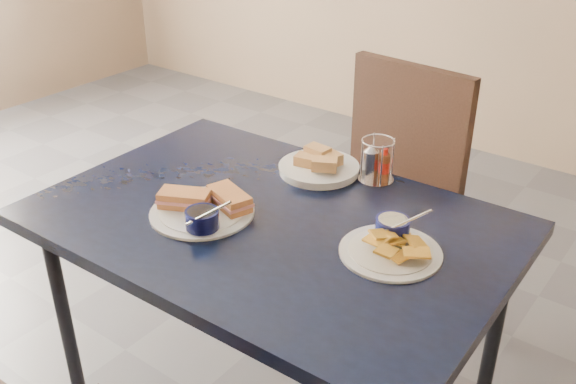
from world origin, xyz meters
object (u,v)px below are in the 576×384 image
Objects in this scene: dining_table at (271,236)px; sandwich_plate at (204,207)px; chair_far at (386,186)px; condiment_caddy at (376,163)px; plantain_plate at (392,242)px; bread_basket at (319,166)px.

sandwich_plate reaches higher than dining_table.
dining_table is 0.67m from chair_far.
dining_table is 0.40m from condiment_caddy.
condiment_caddy reaches higher than plantain_plate.
bread_basket is (-0.05, 0.31, 0.08)m from dining_table.
sandwich_plate is (-0.16, -0.76, 0.20)m from chair_far.
chair_far reaches higher than condiment_caddy.
bread_basket is 1.82× the size of condiment_caddy.
condiment_caddy reaches higher than sandwich_plate.
chair_far is at bearing 89.67° from dining_table.
plantain_plate is at bearing -53.59° from condiment_caddy.
bread_basket reaches higher than dining_table.
dining_table is at bearing -90.33° from chair_far.
condiment_caddy reaches higher than bread_basket.
dining_table is at bearing -107.45° from condiment_caddy.
chair_far is 0.41m from bread_basket.
bread_basket is 0.18m from condiment_caddy.
plantain_plate is at bearing -32.34° from bread_basket.
chair_far is 7.32× the size of condiment_caddy.
sandwich_plate is at bearing -146.84° from dining_table.
chair_far is at bearing 78.38° from sandwich_plate.
plantain_plate is 0.39m from condiment_caddy.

